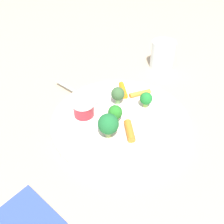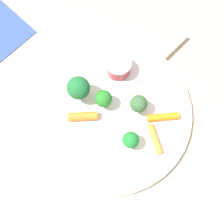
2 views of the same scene
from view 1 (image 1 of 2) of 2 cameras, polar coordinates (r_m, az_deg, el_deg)
name	(u,v)px [view 1 (image 1 of 2)]	position (r m, az deg, el deg)	size (l,w,h in m)	color
ground_plane	(121,122)	(0.55, 2.11, -2.46)	(2.40, 2.40, 0.00)	tan
plate	(121,120)	(0.54, 2.13, -2.00)	(0.32, 0.32, 0.01)	silver
sauce_cup	(84,109)	(0.54, -6.90, 0.74)	(0.05, 0.05, 0.03)	#9F2632
broccoli_floret_0	(115,113)	(0.51, 0.78, -0.15)	(0.03, 0.03, 0.04)	#99BA60
broccoli_floret_1	(106,124)	(0.48, -1.38, -2.83)	(0.04, 0.04, 0.06)	#9AAF68
broccoli_floret_2	(146,99)	(0.56, 8.27, 3.20)	(0.03, 0.03, 0.04)	#90BC5A
broccoli_floret_3	(118,94)	(0.56, 1.43, 4.35)	(0.03, 0.03, 0.05)	#83C472
carrot_stick_0	(140,93)	(0.61, 6.81, 4.52)	(0.01, 0.01, 0.06)	orange
carrot_stick_1	(130,131)	(0.50, 4.29, -4.54)	(0.02, 0.02, 0.06)	orange
carrot_stick_2	(123,90)	(0.62, 2.73, 5.38)	(0.01, 0.01, 0.06)	orange
fork	(78,94)	(0.62, -8.15, 4.45)	(0.17, 0.05, 0.00)	#ADBAB1
drinking_glass	(163,55)	(0.75, 12.18, 13.46)	(0.07, 0.07, 0.08)	silver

